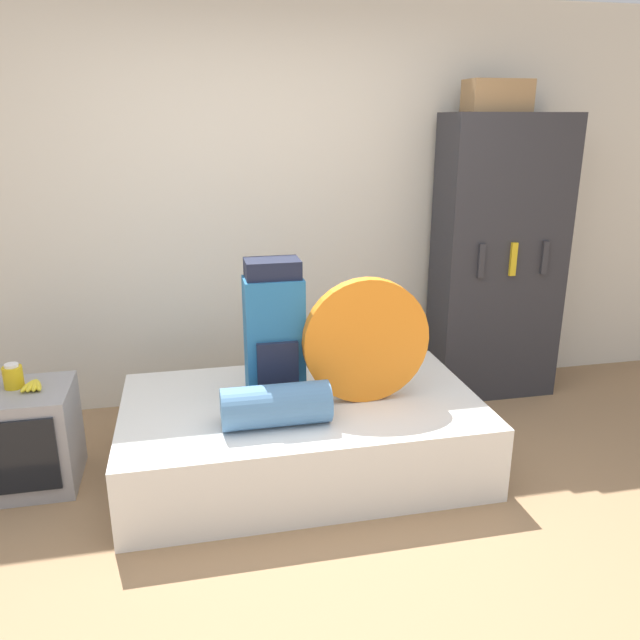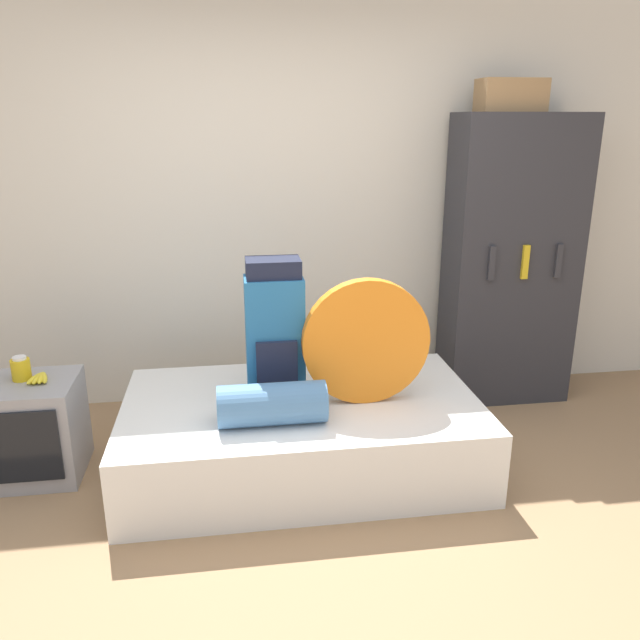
# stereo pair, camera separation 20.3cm
# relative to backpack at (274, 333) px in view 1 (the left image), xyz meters

# --- Properties ---
(ground_plane) EXTENTS (16.00, 16.00, 0.00)m
(ground_plane) POSITION_rel_backpack_xyz_m (0.09, -0.97, -0.78)
(ground_plane) COLOR #997551
(wall_back) EXTENTS (8.00, 0.05, 2.60)m
(wall_back) POSITION_rel_backpack_xyz_m (0.09, 0.96, 0.52)
(wall_back) COLOR silver
(wall_back) RESTS_ON ground_plane
(bed) EXTENTS (1.92, 1.13, 0.41)m
(bed) POSITION_rel_backpack_xyz_m (0.13, -0.07, -0.58)
(bed) COLOR white
(bed) RESTS_ON ground_plane
(backpack) EXTENTS (0.31, 0.24, 0.77)m
(backpack) POSITION_rel_backpack_xyz_m (0.00, 0.00, 0.00)
(backpack) COLOR #23669E
(backpack) RESTS_ON bed
(tent_bag) EXTENTS (0.68, 0.07, 0.68)m
(tent_bag) POSITION_rel_backpack_xyz_m (0.47, -0.14, -0.03)
(tent_bag) COLOR orange
(tent_bag) RESTS_ON bed
(sleeping_roll) EXTENTS (0.54, 0.21, 0.21)m
(sleeping_roll) POSITION_rel_backpack_xyz_m (-0.04, -0.33, -0.27)
(sleeping_roll) COLOR teal
(sleeping_roll) RESTS_ON bed
(television) EXTENTS (0.50, 0.46, 0.54)m
(television) POSITION_rel_backpack_xyz_m (-1.32, 0.06, -0.51)
(television) COLOR #939399
(television) RESTS_ON ground_plane
(canister) EXTENTS (0.10, 0.10, 0.13)m
(canister) POSITION_rel_backpack_xyz_m (-1.34, 0.11, -0.18)
(canister) COLOR gold
(canister) RESTS_ON television
(banana_bunch) EXTENTS (0.12, 0.16, 0.03)m
(banana_bunch) POSITION_rel_backpack_xyz_m (-1.25, 0.07, -0.22)
(banana_bunch) COLOR yellow
(banana_bunch) RESTS_ON television
(bookshelf) EXTENTS (0.84, 0.40, 1.91)m
(bookshelf) POSITION_rel_backpack_xyz_m (1.63, 0.68, 0.17)
(bookshelf) COLOR #2D2D33
(bookshelf) RESTS_ON ground_plane
(cardboard_box) EXTENTS (0.40, 0.21, 0.19)m
(cardboard_box) POSITION_rel_backpack_xyz_m (1.53, 0.68, 1.22)
(cardboard_box) COLOR #99754C
(cardboard_box) RESTS_ON bookshelf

